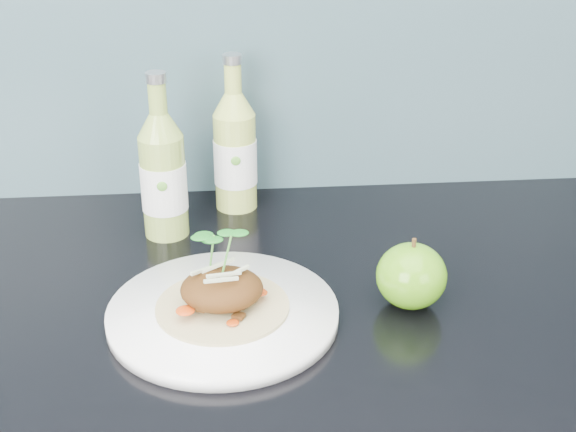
% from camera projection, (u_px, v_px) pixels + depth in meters
% --- Properties ---
extents(dinner_plate, '(0.32, 0.32, 0.02)m').
position_uv_depth(dinner_plate, '(223.00, 314.00, 0.92)').
color(dinner_plate, white).
rests_on(dinner_plate, kitchen_counter).
extents(pork_taco, '(0.15, 0.15, 0.10)m').
position_uv_depth(pork_taco, '(222.00, 287.00, 0.90)').
color(pork_taco, tan).
rests_on(pork_taco, dinner_plate).
extents(green_apple, '(0.10, 0.10, 0.09)m').
position_uv_depth(green_apple, '(411.00, 276.00, 0.93)').
color(green_apple, '#368C0F').
rests_on(green_apple, kitchen_counter).
extents(cider_bottle_left, '(0.08, 0.08, 0.23)m').
position_uv_depth(cider_bottle_left, '(163.00, 175.00, 1.07)').
color(cider_bottle_left, '#8DAA46').
rests_on(cider_bottle_left, kitchen_counter).
extents(cider_bottle_right, '(0.08, 0.08, 0.23)m').
position_uv_depth(cider_bottle_right, '(235.00, 151.00, 1.15)').
color(cider_bottle_right, '#ADC150').
rests_on(cider_bottle_right, kitchen_counter).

